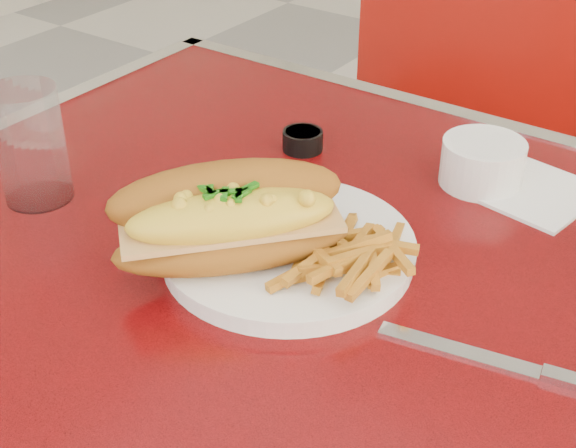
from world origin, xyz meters
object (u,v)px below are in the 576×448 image
Objects in this scene: booth_bench_far at (570,275)px; dinner_plate at (288,248)px; gravy_ramekin at (483,161)px; diner_table at (378,400)px; water_tumbler at (30,145)px; sauce_cup_left at (303,139)px; fork at (352,234)px; knife at (529,369)px; mac_hoagie at (230,218)px.

dinner_plate is at bearing -97.27° from booth_bench_far.
dinner_plate is 3.03× the size of gravy_ramekin.
diner_table is 4.00× the size of dinner_plate.
diner_table is 9.16× the size of water_tumbler.
gravy_ramekin reaches higher than sauce_cup_left.
booth_bench_far is 8.93× the size of water_tumbler.
dinner_plate and fork have the same top height.
knife is (0.16, -0.04, 0.16)m from diner_table.
sauce_cup_left is 0.45m from knife.
fork is 1.38× the size of gravy_ramekin.
diner_table is 1.03× the size of booth_bench_far.
gravy_ramekin reaches higher than knife.
dinner_plate is 2.29× the size of water_tumbler.
dinner_plate is 0.08m from mac_hoagie.
booth_bench_far reaches higher than dinner_plate.
booth_bench_far is at bearing 70.01° from sauce_cup_left.
fork is at bearing 4.77° from mac_hoagie.
knife is (0.30, 0.03, -0.06)m from mac_hoagie.
gravy_ramekin is at bearing 38.84° from water_tumbler.
gravy_ramekin is (-0.01, -0.58, 0.51)m from booth_bench_far.
knife is at bearing -58.93° from gravy_ramekin.
mac_hoagie is at bearing -70.69° from sauce_cup_left.
booth_bench_far is 5.34× the size of knife.
water_tumbler is (-0.41, -0.90, 0.55)m from booth_bench_far.
dinner_plate is 0.07m from fork.
diner_table is 12.15× the size of gravy_ramekin.
mac_hoagie is at bearing -121.20° from dinner_plate.
dinner_plate is 1.37× the size of knife.
mac_hoagie reaches higher than diner_table.
dinner_plate is at bearing -168.96° from diner_table.
sauce_cup_left reaches higher than dinner_plate.
gravy_ramekin is 0.32m from knife.
diner_table is 19.72× the size of sauce_cup_left.
water_tumbler is (-0.35, -0.12, 0.05)m from fork.
gravy_ramekin is at bearing -90.75° from booth_bench_far.
sauce_cup_left is (-0.23, -0.63, 0.50)m from booth_bench_far.
water_tumbler is at bearing 174.13° from knife.
mac_hoagie is 2.45× the size of gravy_ramekin.
gravy_ramekin is (0.10, 0.26, 0.02)m from dinner_plate.
knife is (0.57, 0.05, -0.06)m from water_tumbler.
sauce_cup_left is at bearing -167.10° from gravy_ramekin.
booth_bench_far is 1.05m from mac_hoagie.
water_tumbler is at bearing -167.84° from diner_table.
gravy_ramekin is at bearing 18.85° from mac_hoagie.
knife reaches higher than diner_table.
water_tumbler reaches higher than booth_bench_far.
dinner_plate is 1.24× the size of mac_hoagie.
gravy_ramekin reaches higher than dinner_plate.
diner_table is 8.82× the size of fork.
water_tumbler is at bearing -123.56° from sauce_cup_left.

